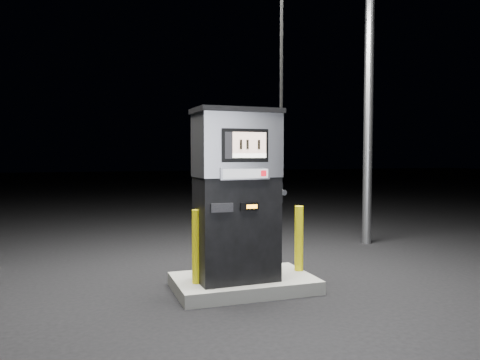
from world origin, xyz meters
name	(u,v)px	position (x,y,z in m)	size (l,w,h in m)	color
ground	(244,289)	(0.00, 0.00, 0.00)	(80.00, 80.00, 0.00)	black
pump_island	(244,283)	(0.00, 0.00, 0.07)	(1.60, 1.00, 0.15)	slate
fuel_dispenser	(237,193)	(-0.12, -0.10, 1.14)	(1.07, 0.61, 4.00)	black
bollard_left	(197,247)	(-0.57, -0.08, 0.56)	(0.11, 0.11, 0.82)	yellow
bollard_right	(299,238)	(0.74, 0.07, 0.55)	(0.11, 0.11, 0.79)	yellow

